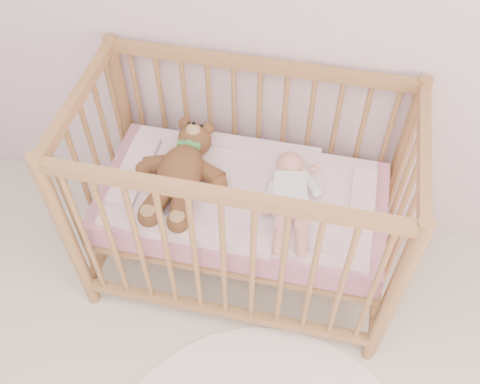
% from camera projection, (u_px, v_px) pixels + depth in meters
% --- Properties ---
extents(crib, '(1.36, 0.76, 1.00)m').
position_uv_depth(crib, '(242.00, 201.00, 2.31)').
color(crib, '#B67A4D').
rests_on(crib, floor).
extents(mattress, '(1.22, 0.62, 0.13)m').
position_uv_depth(mattress, '(242.00, 203.00, 2.32)').
color(mattress, pink).
rests_on(mattress, crib).
extents(blanket, '(1.10, 0.58, 0.06)m').
position_uv_depth(blanket, '(243.00, 192.00, 2.27)').
color(blanket, '#EEA3B0').
rests_on(blanket, mattress).
extents(baby, '(0.33, 0.56, 0.13)m').
position_uv_depth(baby, '(290.00, 192.00, 2.17)').
color(baby, white).
rests_on(baby, blanket).
extents(teddy_bear, '(0.43, 0.60, 0.16)m').
position_uv_depth(teddy_bear, '(181.00, 173.00, 2.22)').
color(teddy_bear, brown).
rests_on(teddy_bear, blanket).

